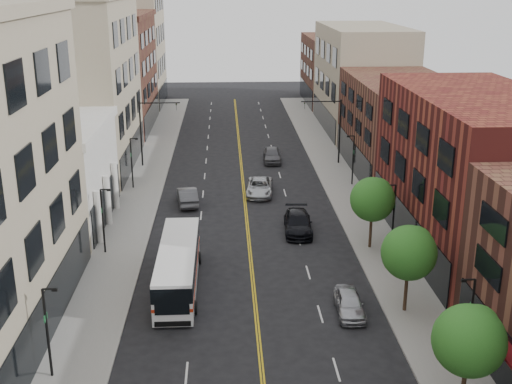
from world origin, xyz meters
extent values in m
cube|color=gray|center=(-10.00, 35.00, 0.07)|extent=(4.00, 110.00, 0.15)
cube|color=gray|center=(10.00, 35.00, 0.07)|extent=(4.00, 110.00, 0.15)
cube|color=silver|center=(-17.00, 31.00, 4.00)|extent=(10.00, 14.00, 8.00)
cube|color=tan|center=(-17.00, 48.00, 9.00)|extent=(10.00, 20.00, 18.00)
cube|color=brown|center=(-17.00, 68.00, 7.50)|extent=(10.00, 20.00, 15.00)
cube|color=tan|center=(-17.00, 86.00, 10.00)|extent=(10.00, 16.00, 20.00)
cube|color=#5A1B17|center=(17.00, 24.00, 6.00)|extent=(10.00, 22.00, 12.00)
cube|color=brown|center=(17.00, 45.00, 5.00)|extent=(10.00, 20.00, 10.00)
cube|color=tan|center=(17.00, 66.00, 7.00)|extent=(10.00, 22.00, 14.00)
cube|color=brown|center=(17.00, 86.00, 5.50)|extent=(10.00, 18.00, 11.00)
sphere|color=#1F5C1A|center=(9.30, 4.00, 4.04)|extent=(3.40, 3.40, 3.40)
sphere|color=#1F5C1A|center=(9.80, 4.40, 4.55)|extent=(2.04, 2.04, 2.04)
cylinder|color=black|center=(9.30, 14.00, 1.40)|extent=(0.22, 0.22, 2.50)
sphere|color=#1F5C1A|center=(9.30, 14.00, 4.04)|extent=(3.40, 3.40, 3.40)
sphere|color=#1F5C1A|center=(9.80, 14.40, 4.55)|extent=(2.04, 2.04, 2.04)
cylinder|color=black|center=(9.30, 24.00, 1.40)|extent=(0.22, 0.22, 2.50)
sphere|color=#1F5C1A|center=(9.30, 24.00, 4.04)|extent=(3.40, 3.40, 3.40)
sphere|color=#1F5C1A|center=(9.80, 24.40, 4.55)|extent=(2.04, 2.04, 2.04)
cylinder|color=black|center=(-11.00, 8.00, 2.65)|extent=(0.14, 0.14, 5.00)
cylinder|color=black|center=(-10.65, 8.00, 5.15)|extent=(0.70, 0.10, 0.10)
cube|color=black|center=(-10.40, 8.00, 5.10)|extent=(0.28, 0.14, 0.14)
cube|color=#19592D|center=(-11.00, 8.00, 3.55)|extent=(0.04, 0.55, 0.35)
cylinder|color=black|center=(-11.00, 24.00, 2.65)|extent=(0.14, 0.14, 5.00)
cylinder|color=black|center=(-10.65, 24.00, 5.15)|extent=(0.70, 0.10, 0.10)
cube|color=black|center=(-10.40, 24.00, 5.10)|extent=(0.28, 0.14, 0.14)
cube|color=#19592D|center=(-11.00, 24.00, 3.55)|extent=(0.04, 0.55, 0.35)
cylinder|color=black|center=(-11.00, 40.00, 2.65)|extent=(0.14, 0.14, 5.00)
cylinder|color=black|center=(-10.65, 40.00, 5.15)|extent=(0.70, 0.10, 0.10)
cube|color=black|center=(-10.40, 40.00, 5.10)|extent=(0.28, 0.14, 0.14)
cube|color=#19592D|center=(-11.00, 40.00, 3.55)|extent=(0.04, 0.55, 0.35)
cylinder|color=black|center=(11.00, 8.00, 2.65)|extent=(0.14, 0.14, 5.00)
cylinder|color=black|center=(10.65, 8.00, 5.15)|extent=(0.70, 0.10, 0.10)
cube|color=black|center=(10.40, 8.00, 5.10)|extent=(0.28, 0.14, 0.14)
cube|color=#19592D|center=(11.00, 8.00, 3.55)|extent=(0.04, 0.55, 0.35)
cylinder|color=black|center=(11.00, 24.00, 2.65)|extent=(0.14, 0.14, 5.00)
cylinder|color=black|center=(10.65, 24.00, 5.15)|extent=(0.70, 0.10, 0.10)
cube|color=black|center=(10.40, 24.00, 5.10)|extent=(0.28, 0.14, 0.14)
cube|color=#19592D|center=(11.00, 24.00, 3.55)|extent=(0.04, 0.55, 0.35)
cylinder|color=black|center=(11.00, 40.00, 2.65)|extent=(0.14, 0.14, 5.00)
cylinder|color=black|center=(10.65, 40.00, 5.15)|extent=(0.70, 0.10, 0.10)
cube|color=black|center=(10.40, 40.00, 5.10)|extent=(0.28, 0.14, 0.14)
cube|color=#19592D|center=(11.00, 40.00, 3.55)|extent=(0.04, 0.55, 0.35)
cylinder|color=black|center=(-11.00, 48.00, 3.75)|extent=(0.18, 0.18, 7.20)
cylinder|color=black|center=(-8.80, 48.00, 7.15)|extent=(4.40, 0.12, 0.12)
imported|color=black|center=(-7.00, 48.00, 6.75)|extent=(0.15, 0.18, 0.90)
cylinder|color=black|center=(11.00, 48.00, 3.75)|extent=(0.18, 0.18, 7.20)
cylinder|color=black|center=(8.80, 48.00, 7.15)|extent=(4.40, 0.12, 0.12)
imported|color=black|center=(7.00, 48.00, 6.75)|extent=(0.15, 0.18, 0.90)
cube|color=white|center=(-5.05, 18.15, 1.55)|extent=(2.45, 11.26, 2.72)
cube|color=black|center=(-5.05, 18.15, 2.20)|extent=(2.49, 11.30, 0.99)
cube|color=red|center=(-5.05, 18.15, 1.27)|extent=(2.49, 11.30, 0.21)
cube|color=black|center=(-5.04, 12.50, 1.78)|extent=(2.06, 0.06, 1.50)
cylinder|color=black|center=(-6.28, 14.39, 0.45)|extent=(0.26, 0.90, 0.90)
cylinder|color=black|center=(-3.81, 14.40, 0.45)|extent=(0.26, 0.90, 0.90)
cylinder|color=black|center=(-6.29, 21.90, 0.45)|extent=(0.26, 0.90, 0.90)
cylinder|color=black|center=(-3.81, 21.90, 0.45)|extent=(0.26, 0.90, 0.90)
imported|color=#A8A9B0|center=(5.80, 14.01, 0.71)|extent=(1.80, 4.21, 1.42)
imported|color=#494A4E|center=(-5.33, 35.12, 0.80)|extent=(2.33, 5.01, 1.59)
imported|color=black|center=(4.12, 27.73, 0.79)|extent=(2.51, 5.59, 1.59)
imported|color=#AFB2B7|center=(1.50, 37.63, 0.75)|extent=(3.01, 5.64, 1.51)
imported|color=#515156|center=(3.57, 49.34, 0.83)|extent=(2.10, 4.91, 1.65)
camera|label=1|loc=(-1.76, -21.30, 19.81)|focal=45.00mm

